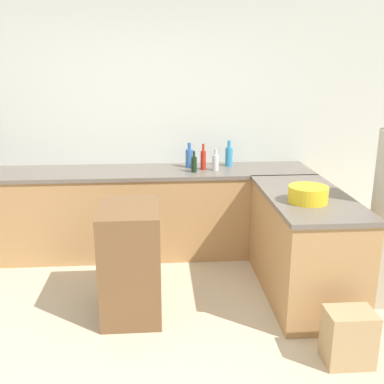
{
  "coord_description": "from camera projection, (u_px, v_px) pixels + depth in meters",
  "views": [
    {
      "loc": [
        0.09,
        -2.72,
        1.98
      ],
      "look_at": [
        0.36,
        0.83,
        0.96
      ],
      "focal_mm": 42.0,
      "sensor_mm": 36.0,
      "label": 1
    }
  ],
  "objects": [
    {
      "name": "ground_plane",
      "position": [
        150.0,
        356.0,
        3.15
      ],
      "size": [
        14.0,
        14.0,
        0.0
      ],
      "primitive_type": "plane",
      "color": "beige"
    },
    {
      "name": "counter_peninsula",
      "position": [
        304.0,
        245.0,
        3.91
      ],
      "size": [
        0.69,
        1.42,
        0.91
      ],
      "color": "tan",
      "rests_on": "ground_plane"
    },
    {
      "name": "dish_soap_bottle",
      "position": [
        229.0,
        156.0,
        4.82
      ],
      "size": [
        0.08,
        0.08,
        0.28
      ],
      "color": "#338CBF",
      "rests_on": "counter_back"
    },
    {
      "name": "water_bottle_blue",
      "position": [
        189.0,
        158.0,
        4.76
      ],
      "size": [
        0.08,
        0.08,
        0.26
      ],
      "color": "#386BB7",
      "rests_on": "counter_back"
    },
    {
      "name": "island_table",
      "position": [
        131.0,
        260.0,
        3.61
      ],
      "size": [
        0.47,
        0.66,
        0.91
      ],
      "color": "brown",
      "rests_on": "ground_plane"
    },
    {
      "name": "vinegar_bottle_clear",
      "position": [
        216.0,
        162.0,
        4.63
      ],
      "size": [
        0.07,
        0.07,
        0.23
      ],
      "color": "silver",
      "rests_on": "counter_back"
    },
    {
      "name": "paper_bag",
      "position": [
        349.0,
        337.0,
        3.04
      ],
      "size": [
        0.32,
        0.24,
        0.39
      ],
      "color": "tan",
      "rests_on": "ground_plane"
    },
    {
      "name": "counter_back",
      "position": [
        152.0,
        211.0,
        4.79
      ],
      "size": [
        3.36,
        0.68,
        0.91
      ],
      "color": "tan",
      "rests_on": "ground_plane"
    },
    {
      "name": "wine_bottle_dark",
      "position": [
        194.0,
        164.0,
        4.56
      ],
      "size": [
        0.06,
        0.06,
        0.22
      ],
      "color": "black",
      "rests_on": "counter_back"
    },
    {
      "name": "mixing_bowl",
      "position": [
        308.0,
        194.0,
        3.57
      ],
      "size": [
        0.31,
        0.31,
        0.13
      ],
      "color": "yellow",
      "rests_on": "counter_peninsula"
    },
    {
      "name": "hot_sauce_bottle",
      "position": [
        203.0,
        159.0,
        4.66
      ],
      "size": [
        0.06,
        0.06,
        0.27
      ],
      "color": "red",
      "rests_on": "counter_back"
    },
    {
      "name": "wall_back",
      "position": [
        150.0,
        124.0,
        4.89
      ],
      "size": [
        8.0,
        0.06,
        2.7
      ],
      "color": "silver",
      "rests_on": "ground_plane"
    }
  ]
}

